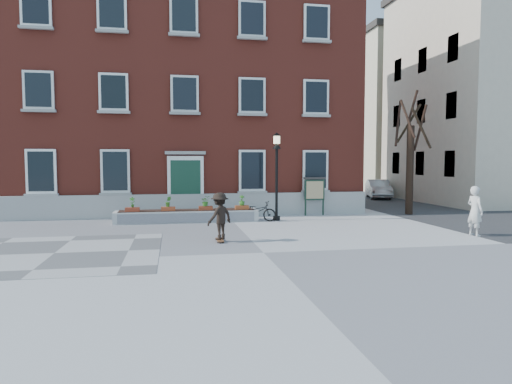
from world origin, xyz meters
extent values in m
plane|color=#9E9EA0|center=(0.00, 0.00, 0.00)|extent=(100.00, 100.00, 0.00)
cube|color=#545456|center=(-6.00, 1.00, 0.01)|extent=(6.00, 6.00, 0.01)
imported|color=black|center=(1.08, 6.88, 0.45)|extent=(1.79, 1.29, 0.90)
imported|color=#B4B7B9|center=(11.77, 17.31, 0.66)|extent=(2.47, 4.24, 1.32)
imported|color=silver|center=(8.00, 1.59, 0.89)|extent=(0.53, 0.71, 1.79)
cube|color=maroon|center=(-2.00, 14.00, 6.00)|extent=(18.00, 10.00, 12.00)
cube|color=#A6A5A0|center=(-2.00, 8.88, 0.55)|extent=(18.00, 0.24, 1.10)
cube|color=gray|center=(-2.00, 8.75, 0.10)|extent=(2.60, 0.80, 0.20)
cube|color=#A9A9A3|center=(-2.00, 8.90, 0.30)|extent=(2.20, 0.50, 0.20)
cube|color=white|center=(-2.00, 8.92, 1.65)|extent=(1.70, 0.12, 2.50)
cube|color=#153B29|center=(-2.00, 8.87, 1.55)|extent=(1.40, 0.06, 2.30)
cube|color=gray|center=(-2.00, 8.88, 3.05)|extent=(1.90, 0.25, 0.15)
cube|color=white|center=(-8.40, 8.90, 2.20)|extent=(1.30, 0.10, 2.00)
cube|color=black|center=(-8.40, 8.85, 2.20)|extent=(1.08, 0.04, 1.78)
cube|color=#A4A49F|center=(-8.40, 8.84, 1.14)|extent=(1.44, 0.20, 0.12)
cube|color=silver|center=(-8.40, 8.90, 5.80)|extent=(1.30, 0.10, 1.70)
cube|color=black|center=(-8.40, 8.85, 5.80)|extent=(1.08, 0.04, 1.48)
cube|color=gray|center=(-8.40, 8.84, 4.89)|extent=(1.44, 0.20, 0.12)
cube|color=white|center=(-8.40, 8.90, 9.40)|extent=(1.30, 0.10, 1.70)
cube|color=black|center=(-8.40, 8.85, 9.40)|extent=(1.08, 0.04, 1.48)
cube|color=#959691|center=(-8.40, 8.84, 8.49)|extent=(1.44, 0.20, 0.12)
cube|color=silver|center=(-5.20, 8.90, 2.20)|extent=(1.30, 0.10, 2.00)
cube|color=black|center=(-5.20, 8.85, 2.20)|extent=(1.08, 0.04, 1.78)
cube|color=gray|center=(-5.20, 8.84, 1.14)|extent=(1.44, 0.20, 0.12)
cube|color=white|center=(-5.20, 8.90, 5.80)|extent=(1.30, 0.10, 1.70)
cube|color=black|center=(-5.20, 8.85, 5.80)|extent=(1.08, 0.04, 1.48)
cube|color=#A4A39E|center=(-5.20, 8.84, 4.89)|extent=(1.44, 0.20, 0.12)
cube|color=white|center=(-5.20, 8.90, 9.40)|extent=(1.30, 0.10, 1.70)
cube|color=black|center=(-5.20, 8.85, 9.40)|extent=(1.08, 0.04, 1.48)
cube|color=#969792|center=(-5.20, 8.84, 8.49)|extent=(1.44, 0.20, 0.12)
cube|color=silver|center=(-2.00, 8.90, 5.80)|extent=(1.30, 0.10, 1.70)
cube|color=black|center=(-2.00, 8.85, 5.80)|extent=(1.08, 0.04, 1.48)
cube|color=gray|center=(-2.00, 8.84, 4.89)|extent=(1.44, 0.20, 0.12)
cube|color=silver|center=(-2.00, 8.90, 9.40)|extent=(1.30, 0.10, 1.70)
cube|color=black|center=(-2.00, 8.85, 9.40)|extent=(1.08, 0.04, 1.48)
cube|color=#9E9E99|center=(-2.00, 8.84, 8.49)|extent=(1.44, 0.20, 0.12)
cube|color=white|center=(1.20, 8.90, 2.20)|extent=(1.30, 0.10, 2.00)
cube|color=black|center=(1.20, 8.85, 2.20)|extent=(1.08, 0.04, 1.78)
cube|color=#9B9C97|center=(1.20, 8.84, 1.14)|extent=(1.44, 0.20, 0.12)
cube|color=silver|center=(1.20, 8.90, 5.80)|extent=(1.30, 0.10, 1.70)
cube|color=black|center=(1.20, 8.85, 5.80)|extent=(1.08, 0.04, 1.48)
cube|color=#999994|center=(1.20, 8.84, 4.89)|extent=(1.44, 0.20, 0.12)
cube|color=silver|center=(1.20, 8.90, 9.40)|extent=(1.30, 0.10, 1.70)
cube|color=black|center=(1.20, 8.85, 9.40)|extent=(1.08, 0.04, 1.48)
cube|color=#A1A29D|center=(1.20, 8.84, 8.49)|extent=(1.44, 0.20, 0.12)
cube|color=white|center=(4.40, 8.90, 2.20)|extent=(1.30, 0.10, 2.00)
cube|color=black|center=(4.40, 8.85, 2.20)|extent=(1.08, 0.04, 1.78)
cube|color=#A8A8A3|center=(4.40, 8.84, 1.14)|extent=(1.44, 0.20, 0.12)
cube|color=white|center=(4.40, 8.90, 5.80)|extent=(1.30, 0.10, 1.70)
cube|color=black|center=(4.40, 8.85, 5.80)|extent=(1.08, 0.04, 1.48)
cube|color=#A3A39E|center=(4.40, 8.84, 4.89)|extent=(1.44, 0.20, 0.12)
cube|color=white|center=(4.40, 8.90, 9.40)|extent=(1.30, 0.10, 1.70)
cube|color=black|center=(4.40, 8.85, 9.40)|extent=(1.08, 0.04, 1.48)
cube|color=#ABACA6|center=(4.40, 8.84, 8.49)|extent=(1.44, 0.20, 0.12)
cube|color=silver|center=(-2.00, 7.20, 0.25)|extent=(6.20, 1.10, 0.50)
cube|color=#B2B2B2|center=(-2.00, 6.64, 0.25)|extent=(5.80, 0.02, 0.40)
cube|color=black|center=(-2.00, 7.20, 0.50)|extent=(5.80, 0.90, 0.06)
cube|color=maroon|center=(-4.30, 6.95, 0.60)|extent=(0.60, 0.25, 0.20)
imported|color=#29641E|center=(-4.30, 6.95, 0.92)|extent=(0.24, 0.24, 0.45)
cube|color=#943D20|center=(-2.80, 6.95, 0.60)|extent=(0.60, 0.25, 0.20)
imported|color=#326F21|center=(-2.80, 6.95, 0.92)|extent=(0.25, 0.25, 0.45)
cube|color=maroon|center=(-1.20, 6.95, 0.60)|extent=(0.60, 0.25, 0.20)
imported|color=#28601C|center=(-1.20, 6.95, 0.92)|extent=(0.40, 0.40, 0.45)
cube|color=brown|center=(0.40, 6.95, 0.60)|extent=(0.60, 0.25, 0.20)
imported|color=#2C691F|center=(0.40, 6.95, 0.92)|extent=(0.25, 0.25, 0.45)
cylinder|color=black|center=(9.00, 8.00, 2.20)|extent=(0.36, 0.36, 4.40)
cylinder|color=#301E15|center=(9.51, 8.00, 4.29)|extent=(0.12, 1.12, 2.23)
cylinder|color=#2F2214|center=(9.17, 8.52, 4.55)|extent=(1.18, 0.49, 1.97)
cylinder|color=black|center=(8.51, 8.36, 4.55)|extent=(0.88, 1.14, 2.35)
cylinder|color=black|center=(8.70, 7.78, 4.73)|extent=(0.60, 0.77, 1.90)
cylinder|color=black|center=(9.20, 7.37, 4.24)|extent=(1.39, 0.55, 1.95)
cylinder|color=black|center=(9.16, 8.13, 5.37)|extent=(0.43, 0.48, 1.58)
cube|color=#343436|center=(12.00, 18.00, 0.00)|extent=(8.00, 36.00, 0.01)
cube|color=beige|center=(18.00, 14.00, 7.00)|extent=(10.00, 11.00, 14.00)
cube|color=beige|center=(18.00, 26.00, 6.50)|extent=(10.00, 11.00, 13.00)
cube|color=#3A3532|center=(18.00, 26.00, 13.25)|extent=(10.40, 11.40, 0.50)
cube|color=black|center=(13.04, 10.80, 2.50)|extent=(0.08, 1.00, 1.50)
cube|color=black|center=(13.04, 14.00, 2.50)|extent=(0.08, 1.00, 1.50)
cube|color=black|center=(13.04, 17.20, 2.50)|extent=(0.08, 1.00, 1.50)
cube|color=black|center=(13.04, 10.80, 5.80)|extent=(0.08, 1.00, 1.50)
cube|color=black|center=(13.04, 14.00, 5.80)|extent=(0.08, 1.00, 1.50)
cube|color=black|center=(13.04, 17.20, 5.80)|extent=(0.08, 1.00, 1.50)
cube|color=black|center=(13.04, 10.80, 9.00)|extent=(0.08, 1.00, 1.50)
cube|color=black|center=(13.04, 14.00, 9.00)|extent=(0.08, 1.00, 1.50)
cube|color=black|center=(13.04, 17.20, 9.00)|extent=(0.08, 1.00, 1.50)
cylinder|color=black|center=(1.97, 6.92, 0.10)|extent=(0.32, 0.32, 0.20)
cylinder|color=black|center=(1.97, 6.92, 1.60)|extent=(0.12, 0.12, 3.20)
cone|color=black|center=(1.97, 6.92, 3.35)|extent=(0.40, 0.40, 0.30)
cube|color=#FFF2BB|center=(1.97, 6.92, 3.60)|extent=(0.24, 0.24, 0.34)
cone|color=black|center=(1.97, 6.92, 3.85)|extent=(0.40, 0.40, 0.16)
cylinder|color=#172F20|center=(3.77, 8.47, 0.90)|extent=(0.08, 0.08, 1.80)
cylinder|color=#162D21|center=(4.67, 8.47, 0.90)|extent=(0.08, 0.08, 1.80)
cube|color=#172F22|center=(4.22, 8.47, 1.25)|extent=(1.00, 0.10, 1.00)
cube|color=beige|center=(4.22, 8.41, 1.25)|extent=(0.85, 0.02, 0.85)
cube|color=#3C3633|center=(4.22, 8.47, 1.82)|extent=(1.10, 0.16, 0.10)
cube|color=brown|center=(-1.08, 2.06, 0.06)|extent=(0.22, 0.78, 0.03)
cylinder|color=black|center=(-1.17, 1.78, 0.03)|extent=(0.03, 0.05, 0.05)
cylinder|color=black|center=(-0.99, 1.78, 0.03)|extent=(0.03, 0.05, 0.05)
cylinder|color=black|center=(-1.17, 2.34, 0.03)|extent=(0.03, 0.05, 0.05)
cylinder|color=black|center=(-0.99, 2.34, 0.03)|extent=(0.03, 0.05, 0.05)
imported|color=black|center=(-1.08, 2.06, 0.85)|extent=(1.15, 1.08, 1.56)
camera|label=1|loc=(-2.58, -12.91, 2.70)|focal=32.00mm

